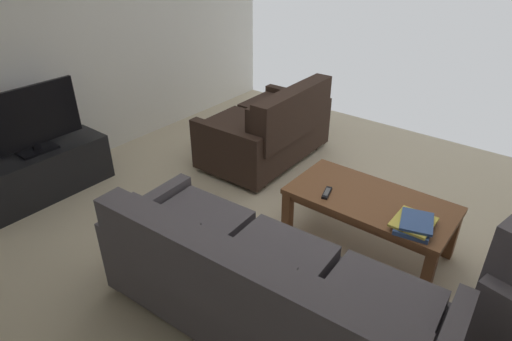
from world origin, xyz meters
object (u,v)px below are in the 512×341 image
Objects in this scene: tv_remote at (327,193)px; book_stack at (414,224)px; tv_stand at (44,173)px; flat_tv at (29,119)px; loveseat_near at (270,129)px; coffee_table at (370,205)px; sofa_main at (261,289)px.

book_stack is at bearing 179.77° from tv_remote.
book_stack is at bearing -162.17° from tv_stand.
flat_tv is 3.20m from book_stack.
tv_stand is 0.52m from flat_tv.
loveseat_near is 1.14× the size of coffee_table.
book_stack is (-0.38, 0.16, 0.10)m from coffee_table.
loveseat_near is 2.22m from flat_tv.
sofa_main reaches higher than tv_stand.
coffee_table is at bearing 154.52° from loveseat_near.
loveseat_near is at bearing -123.96° from tv_stand.
sofa_main is 6.43× the size of book_stack.
coffee_table is 0.33m from tv_remote.
loveseat_near is 4.15× the size of book_stack.
flat_tv is 2.58m from tv_remote.
tv_remote is (0.15, -1.00, 0.10)m from sofa_main.
loveseat_near is at bearing -24.87° from book_stack.
book_stack is 0.66m from tv_remote.
tv_remote is at bearing -157.59° from tv_stand.
tv_stand is 3.20m from book_stack.
loveseat_near reaches higher than coffee_table.
loveseat_near is 1.43m from tv_remote.
tv_stand is 1.30× the size of flat_tv.
flat_tv is (2.66, 1.13, 0.37)m from coffee_table.
sofa_main is 12.76× the size of tv_remote.
sofa_main reaches higher than coffee_table.
flat_tv is at bearing 56.02° from loveseat_near.
book_stack reaches higher than tv_stand.
loveseat_near is 1.18× the size of tv_stand.
coffee_table is 2.89m from tv_stand.
flat_tv is (1.22, 1.81, 0.39)m from loveseat_near.
tv_remote reaches higher than tv_stand.
flat_tv reaches higher than book_stack.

